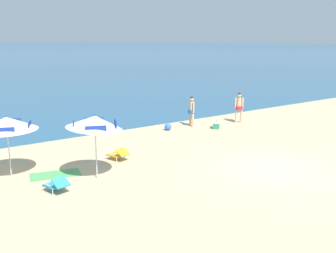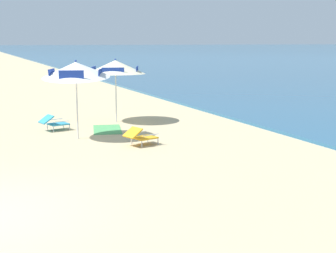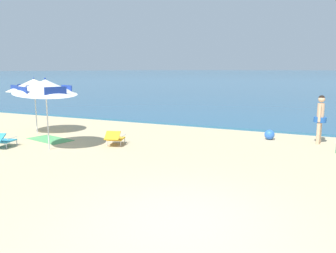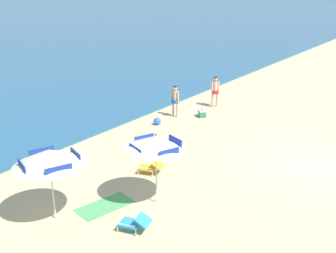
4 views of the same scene
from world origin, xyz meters
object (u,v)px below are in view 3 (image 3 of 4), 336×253
(beach_umbrella_striped_second, at_px, (34,85))
(lounge_chair_beside_umbrella, at_px, (115,138))
(beach_towel, at_px, (50,139))
(lounge_chair_under_umbrella, at_px, (2,140))
(beach_ball, at_px, (269,135))
(beach_umbrella_striped_main, at_px, (45,87))
(person_standing_near_shore, at_px, (320,116))

(beach_umbrella_striped_second, distance_m, lounge_chair_beside_umbrella, 4.48)
(beach_towel, bearing_deg, beach_umbrella_striped_second, 152.05)
(beach_umbrella_striped_second, xyz_separation_m, lounge_chair_under_umbrella, (0.84, -2.37, -1.71))
(lounge_chair_beside_umbrella, bearing_deg, beach_ball, 33.49)
(lounge_chair_under_umbrella, xyz_separation_m, beach_ball, (8.06, 5.03, -0.08))
(beach_umbrella_striped_main, distance_m, lounge_chair_under_umbrella, 2.47)
(beach_umbrella_striped_main, relative_size, lounge_chair_under_umbrella, 2.68)
(person_standing_near_shore, bearing_deg, beach_umbrella_striped_second, -165.86)
(person_standing_near_shore, xyz_separation_m, beach_towel, (-9.22, -3.39, -0.99))
(beach_umbrella_striped_main, height_order, beach_towel, beach_umbrella_striped_main)
(beach_umbrella_striped_main, xyz_separation_m, lounge_chair_under_umbrella, (-1.64, -0.43, -1.79))
(lounge_chair_under_umbrella, xyz_separation_m, beach_towel, (0.53, 1.64, -0.26))
(person_standing_near_shore, xyz_separation_m, beach_ball, (-1.68, -0.01, -0.81))
(person_standing_near_shore, bearing_deg, beach_towel, -159.78)
(lounge_chair_under_umbrella, bearing_deg, lounge_chair_beside_umbrella, 29.61)
(person_standing_near_shore, bearing_deg, lounge_chair_under_umbrella, -152.65)
(lounge_chair_beside_umbrella, relative_size, beach_ball, 2.71)
(beach_ball, bearing_deg, lounge_chair_under_umbrella, -148.05)
(lounge_chair_under_umbrella, height_order, lounge_chair_beside_umbrella, same)
(beach_umbrella_striped_main, distance_m, beach_ball, 8.11)
(lounge_chair_under_umbrella, bearing_deg, beach_ball, 31.95)
(beach_umbrella_striped_main, relative_size, beach_towel, 1.49)
(beach_umbrella_striped_main, distance_m, person_standing_near_shore, 9.38)
(lounge_chair_under_umbrella, distance_m, beach_ball, 9.50)
(lounge_chair_beside_umbrella, height_order, beach_ball, lounge_chair_beside_umbrella)
(beach_umbrella_striped_main, xyz_separation_m, beach_umbrella_striped_second, (-2.49, 1.94, -0.08))
(lounge_chair_beside_umbrella, bearing_deg, person_standing_near_shore, 26.17)
(beach_umbrella_striped_main, relative_size, beach_umbrella_striped_second, 0.92)
(beach_umbrella_striped_second, bearing_deg, lounge_chair_under_umbrella, -70.40)
(lounge_chair_beside_umbrella, bearing_deg, beach_umbrella_striped_main, -138.73)
(beach_umbrella_striped_second, relative_size, person_standing_near_shore, 1.69)
(beach_umbrella_striped_main, height_order, lounge_chair_beside_umbrella, beach_umbrella_striped_main)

